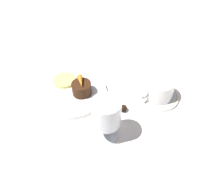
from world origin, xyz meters
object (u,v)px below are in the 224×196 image
Objects in this scene: wine_glass at (106,115)px; dessert_cake at (82,88)px; coffee_cup at (159,88)px; dinner_plate at (71,92)px; fork at (112,77)px.

dessert_cake is at bearing -95.82° from wine_glass.
dinner_plate is at bearing -37.78° from coffee_cup.
wine_glass is 2.14× the size of dessert_cake.
coffee_cup is at bearing 142.22° from dinner_plate.
fork is at bearing -68.07° from coffee_cup.
dessert_cake reaches higher than fork.
coffee_cup is 0.22m from wine_glass.
wine_glass reaches higher than coffee_cup.
fork is (-0.15, -0.19, -0.08)m from wine_glass.
fork is at bearing -170.23° from dessert_cake.
dinner_plate reaches higher than fork.
wine_glass is at bearing 8.51° from coffee_cup.
wine_glass is (0.21, 0.03, 0.04)m from coffee_cup.
dinner_plate is at bearing -87.97° from wine_glass.
dessert_cake is (0.20, -0.14, -0.01)m from coffee_cup.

